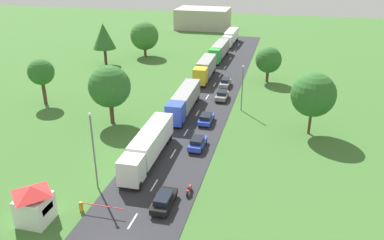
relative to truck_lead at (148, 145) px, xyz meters
name	(u,v)px	position (x,y,z in m)	size (l,w,h in m)	color
road	(184,135)	(2.43, 8.01, -2.11)	(10.00, 140.00, 0.06)	#2B2B30
lane_marking_centre	(180,143)	(2.43, 5.51, -2.07)	(0.16, 124.03, 0.01)	white
truck_lead	(148,145)	(0.00, 0.00, 0.00)	(2.70, 14.07, 3.59)	white
truck_second	(184,100)	(0.22, 16.19, -0.05)	(2.82, 13.92, 3.55)	blue
truck_third	(205,68)	(-0.18, 34.35, 0.07)	(2.67, 12.16, 3.77)	yellow
truck_fourth	(219,50)	(-0.14, 50.47, 0.01)	(2.68, 13.34, 3.58)	green
truck_fifth	(231,37)	(0.10, 66.81, -0.03)	(2.75, 12.84, 3.59)	white
car_lead	(164,200)	(4.68, -8.74, -1.30)	(1.74, 4.37, 1.49)	black
car_second	(197,143)	(5.11, 4.56, -1.29)	(1.84, 4.04, 1.52)	blue
car_third	(206,118)	(4.55, 12.74, -1.32)	(1.86, 4.05, 1.45)	blue
car_fourth	(222,95)	(5.14, 23.37, -1.29)	(1.86, 4.07, 1.52)	gray
car_fifth	(225,82)	(4.57, 30.48, -1.29)	(1.72, 4.14, 1.52)	gray
motorcycle_courier	(189,189)	(6.56, -5.82, -1.60)	(0.28, 1.94, 0.91)	black
guard_booth	(34,204)	(-6.53, -13.78, -0.11)	(3.27, 3.31, 4.00)	white
barrier_gate	(88,206)	(-2.37, -11.28, -1.45)	(4.64, 0.28, 1.05)	orange
person_lead	(38,197)	(-7.92, -11.38, -1.20)	(0.38, 0.23, 1.79)	blue
lamppost_lead	(93,148)	(-3.49, -7.00, 2.79)	(0.36, 0.36, 8.90)	slate
lamppost_second	(242,86)	(9.01, 19.23, 2.10)	(0.36, 0.36, 7.54)	slate
tree_oak	(144,36)	(-18.19, 48.94, 2.82)	(6.77, 6.77, 8.36)	#513823
tree_birch	(313,95)	(19.41, 12.77, 3.72)	(6.13, 6.13, 8.94)	#513823
tree_maple	(110,87)	(-9.22, 9.70, 3.59)	(6.16, 6.16, 8.84)	#513823
tree_pine	(104,36)	(-24.33, 39.77, 4.24)	(5.08, 5.08, 9.22)	#513823
tree_elm	(269,60)	(12.09, 35.35, 2.29)	(5.02, 5.02, 6.96)	#513823
tree_ash	(41,72)	(-23.51, 14.35, 3.40)	(4.29, 4.29, 7.75)	#513823
distant_building	(203,18)	(-12.32, 88.46, 1.05)	(16.81, 11.92, 6.39)	#B2A899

